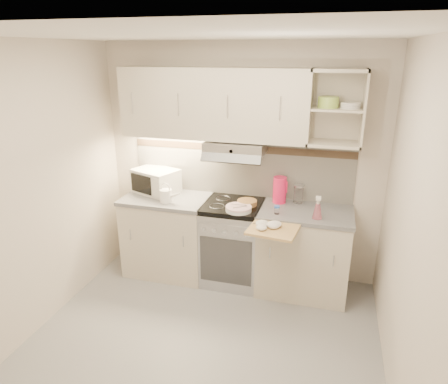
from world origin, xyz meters
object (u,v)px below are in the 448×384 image
(plate_stack, at_px, (239,209))
(glass_jar, at_px, (298,194))
(pink_pitcher, at_px, (280,190))
(microwave, at_px, (156,181))
(cutting_board, at_px, (273,229))
(watering_can, at_px, (166,195))
(electric_range, at_px, (233,242))
(spray_bottle, at_px, (318,209))

(plate_stack, relative_size, glass_jar, 1.33)
(glass_jar, bearing_deg, pink_pitcher, -169.12)
(glass_jar, bearing_deg, plate_stack, -145.16)
(microwave, bearing_deg, pink_pitcher, 22.95)
(glass_jar, distance_m, cutting_board, 0.69)
(microwave, relative_size, pink_pitcher, 2.03)
(pink_pitcher, relative_size, glass_jar, 1.41)
(watering_can, relative_size, pink_pitcher, 0.90)
(plate_stack, height_order, pink_pitcher, pink_pitcher)
(electric_range, distance_m, pink_pitcher, 0.76)
(plate_stack, bearing_deg, glass_jar, 34.84)
(watering_can, relative_size, glass_jar, 1.27)
(microwave, bearing_deg, cutting_board, -1.17)
(watering_can, xyz_separation_m, spray_bottle, (1.55, -0.02, 0.02))
(electric_range, distance_m, microwave, 1.09)
(plate_stack, bearing_deg, electric_range, 119.47)
(microwave, xyz_separation_m, plate_stack, (1.02, -0.30, -0.11))
(microwave, relative_size, plate_stack, 2.15)
(spray_bottle, bearing_deg, watering_can, 175.82)
(spray_bottle, bearing_deg, microwave, 167.70)
(watering_can, xyz_separation_m, glass_jar, (1.33, 0.34, 0.02))
(electric_range, bearing_deg, watering_can, -168.26)
(watering_can, bearing_deg, pink_pitcher, 23.86)
(electric_range, height_order, microwave, microwave)
(glass_jar, bearing_deg, electric_range, -162.84)
(glass_jar, relative_size, spray_bottle, 0.81)
(microwave, distance_m, glass_jar, 1.57)
(watering_can, bearing_deg, plate_stack, 6.09)
(glass_jar, xyz_separation_m, spray_bottle, (0.21, -0.36, -0.00))
(plate_stack, distance_m, pink_pitcher, 0.51)
(electric_range, distance_m, spray_bottle, 1.03)
(microwave, height_order, watering_can, microwave)
(cutting_board, bearing_deg, spray_bottle, 45.52)
(plate_stack, bearing_deg, spray_bottle, 1.16)
(microwave, relative_size, watering_can, 2.26)
(spray_bottle, xyz_separation_m, cutting_board, (-0.37, -0.29, -0.12))
(pink_pitcher, bearing_deg, plate_stack, -142.84)
(microwave, distance_m, plate_stack, 1.07)
(plate_stack, height_order, glass_jar, glass_jar)
(microwave, distance_m, pink_pitcher, 1.38)
(glass_jar, bearing_deg, microwave, -176.93)
(plate_stack, distance_m, cutting_board, 0.48)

